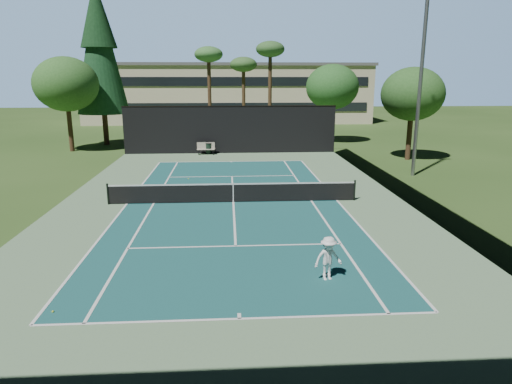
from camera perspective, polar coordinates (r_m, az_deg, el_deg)
ground at (r=23.82m, az=-2.85°, el=-1.31°), size 160.00×160.00×0.00m
apron_slab at (r=23.82m, az=-2.85°, el=-1.30°), size 18.00×32.00×0.01m
court_surface at (r=23.82m, az=-2.85°, el=-1.28°), size 10.97×23.77×0.01m
court_lines at (r=23.82m, az=-2.85°, el=-1.26°), size 11.07×23.87×0.01m
tennis_net at (r=23.68m, az=-2.87°, el=-0.01°), size 12.90×0.10×1.10m
fence at (r=23.43m, az=-2.91°, el=3.47°), size 18.04×32.05×4.03m
player at (r=14.89m, az=9.02°, el=-8.20°), size 1.03×0.73×1.45m
tennis_ball_a at (r=14.22m, az=-24.05°, el=-13.49°), size 0.07×0.07×0.07m
tennis_ball_b at (r=25.95m, az=-12.17°, el=-0.24°), size 0.08×0.08×0.08m
tennis_ball_c at (r=25.57m, az=-5.33°, el=-0.19°), size 0.08×0.08×0.08m
tennis_ball_d at (r=29.54m, az=-8.45°, el=1.66°), size 0.07×0.07×0.07m
park_bench at (r=38.89m, az=-6.28°, el=5.48°), size 1.50×0.45×1.02m
trash_bin at (r=39.08m, az=-5.93°, el=5.43°), size 0.56×0.56×0.95m
pine_tree at (r=46.59m, az=-19.07°, el=17.35°), size 4.80×4.80×15.00m
palm_a at (r=47.03m, az=-5.94°, el=16.32°), size 2.80×2.80×9.32m
palm_b at (r=49.01m, az=-1.58°, el=15.32°), size 2.80×2.80×8.42m
palm_c at (r=46.22m, az=1.79°, el=16.93°), size 2.80×2.80×9.77m
decid_tree_a at (r=46.13m, az=9.51°, el=12.81°), size 5.12×5.12×7.62m
decid_tree_b at (r=37.77m, az=18.99°, el=11.48°), size 4.80×4.80×7.14m
decid_tree_c at (r=43.22m, az=-22.67°, el=12.31°), size 5.44×5.44×8.09m
campus_building at (r=68.98m, az=-3.44°, el=12.33°), size 40.50×12.50×8.30m
light_pole at (r=31.45m, az=19.93°, el=13.54°), size 0.90×0.25×12.22m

